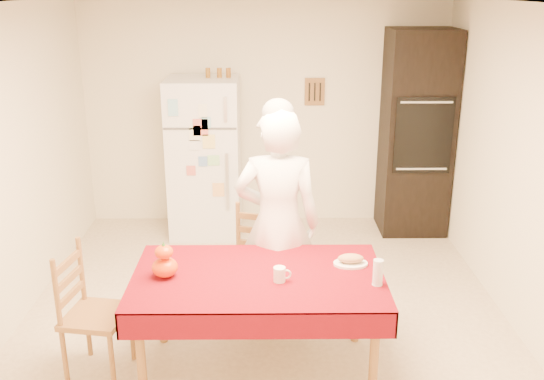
{
  "coord_description": "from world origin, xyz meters",
  "views": [
    {
      "loc": [
        0.02,
        -4.42,
        2.62
      ],
      "look_at": [
        0.06,
        0.2,
        1.05
      ],
      "focal_mm": 40.0,
      "sensor_mm": 36.0,
      "label": 1
    }
  ],
  "objects_px": {
    "refrigerator": "(205,158)",
    "coffee_mug": "(279,274)",
    "pumpkin_lower": "(165,267)",
    "bread_plate": "(351,264)",
    "seated_woman": "(278,224)",
    "chair_left": "(87,308)",
    "oven_cabinet": "(416,133)",
    "chair_far": "(255,260)",
    "dining_table": "(258,284)",
    "wine_glass": "(378,272)"
  },
  "relations": [
    {
      "from": "refrigerator",
      "to": "dining_table",
      "type": "bearing_deg",
      "value": -76.92
    },
    {
      "from": "dining_table",
      "to": "chair_far",
      "type": "relative_size",
      "value": 1.79
    },
    {
      "from": "refrigerator",
      "to": "chair_left",
      "type": "xyz_separation_m",
      "value": [
        -0.58,
        -2.6,
        -0.34
      ]
    },
    {
      "from": "chair_far",
      "to": "chair_left",
      "type": "xyz_separation_m",
      "value": [
        -1.15,
        -0.75,
        0.0
      ]
    },
    {
      "from": "refrigerator",
      "to": "seated_woman",
      "type": "bearing_deg",
      "value": -69.86
    },
    {
      "from": "refrigerator",
      "to": "dining_table",
      "type": "xyz_separation_m",
      "value": [
        0.61,
        -2.62,
        -0.16
      ]
    },
    {
      "from": "dining_table",
      "to": "chair_left",
      "type": "distance_m",
      "value": 1.2
    },
    {
      "from": "refrigerator",
      "to": "coffee_mug",
      "type": "distance_m",
      "value": 2.81
    },
    {
      "from": "refrigerator",
      "to": "wine_glass",
      "type": "height_order",
      "value": "refrigerator"
    },
    {
      "from": "dining_table",
      "to": "chair_far",
      "type": "height_order",
      "value": "chair_far"
    },
    {
      "from": "pumpkin_lower",
      "to": "chair_left",
      "type": "bearing_deg",
      "value": 176.98
    },
    {
      "from": "oven_cabinet",
      "to": "coffee_mug",
      "type": "xyz_separation_m",
      "value": [
        -1.53,
        -2.76,
        -0.29
      ]
    },
    {
      "from": "refrigerator",
      "to": "pumpkin_lower",
      "type": "distance_m",
      "value": 2.63
    },
    {
      "from": "oven_cabinet",
      "to": "dining_table",
      "type": "bearing_deg",
      "value": -122.09
    },
    {
      "from": "pumpkin_lower",
      "to": "chair_far",
      "type": "bearing_deg",
      "value": 52.95
    },
    {
      "from": "pumpkin_lower",
      "to": "bread_plate",
      "type": "height_order",
      "value": "pumpkin_lower"
    },
    {
      "from": "coffee_mug",
      "to": "refrigerator",
      "type": "bearing_deg",
      "value": 105.5
    },
    {
      "from": "oven_cabinet",
      "to": "pumpkin_lower",
      "type": "bearing_deg",
      "value": -130.62
    },
    {
      "from": "chair_left",
      "to": "pumpkin_lower",
      "type": "relative_size",
      "value": 5.41
    },
    {
      "from": "refrigerator",
      "to": "oven_cabinet",
      "type": "distance_m",
      "value": 2.29
    },
    {
      "from": "chair_left",
      "to": "pumpkin_lower",
      "type": "xyz_separation_m",
      "value": [
        0.56,
        -0.03,
        0.32
      ]
    },
    {
      "from": "pumpkin_lower",
      "to": "bread_plate",
      "type": "xyz_separation_m",
      "value": [
        1.27,
        0.16,
        -0.06
      ]
    },
    {
      "from": "coffee_mug",
      "to": "dining_table",
      "type": "bearing_deg",
      "value": 147.61
    },
    {
      "from": "coffee_mug",
      "to": "oven_cabinet",
      "type": "bearing_deg",
      "value": 60.99
    },
    {
      "from": "seated_woman",
      "to": "pumpkin_lower",
      "type": "bearing_deg",
      "value": 40.73
    },
    {
      "from": "coffee_mug",
      "to": "bread_plate",
      "type": "bearing_deg",
      "value": 25.72
    },
    {
      "from": "chair_far",
      "to": "dining_table",
      "type": "bearing_deg",
      "value": -70.93
    },
    {
      "from": "seated_woman",
      "to": "bread_plate",
      "type": "xyz_separation_m",
      "value": [
        0.5,
        -0.42,
        -0.13
      ]
    },
    {
      "from": "chair_far",
      "to": "bread_plate",
      "type": "relative_size",
      "value": 3.96
    },
    {
      "from": "refrigerator",
      "to": "chair_far",
      "type": "relative_size",
      "value": 1.79
    },
    {
      "from": "refrigerator",
      "to": "coffee_mug",
      "type": "xyz_separation_m",
      "value": [
        0.75,
        -2.71,
        -0.04
      ]
    },
    {
      "from": "seated_woman",
      "to": "pumpkin_lower",
      "type": "relative_size",
      "value": 10.26
    },
    {
      "from": "chair_left",
      "to": "pumpkin_lower",
      "type": "distance_m",
      "value": 0.65
    },
    {
      "from": "wine_glass",
      "to": "bread_plate",
      "type": "relative_size",
      "value": 0.73
    },
    {
      "from": "oven_cabinet",
      "to": "pumpkin_lower",
      "type": "height_order",
      "value": "oven_cabinet"
    },
    {
      "from": "seated_woman",
      "to": "coffee_mug",
      "type": "height_order",
      "value": "seated_woman"
    },
    {
      "from": "dining_table",
      "to": "chair_far",
      "type": "bearing_deg",
      "value": 92.51
    },
    {
      "from": "refrigerator",
      "to": "coffee_mug",
      "type": "bearing_deg",
      "value": -74.5
    },
    {
      "from": "seated_woman",
      "to": "coffee_mug",
      "type": "xyz_separation_m",
      "value": [
        0.0,
        -0.66,
        -0.09
      ]
    },
    {
      "from": "pumpkin_lower",
      "to": "bread_plate",
      "type": "relative_size",
      "value": 0.73
    },
    {
      "from": "bread_plate",
      "to": "dining_table",
      "type": "bearing_deg",
      "value": -166.81
    },
    {
      "from": "refrigerator",
      "to": "bread_plate",
      "type": "height_order",
      "value": "refrigerator"
    },
    {
      "from": "chair_far",
      "to": "bread_plate",
      "type": "height_order",
      "value": "chair_far"
    },
    {
      "from": "oven_cabinet",
      "to": "refrigerator",
      "type": "bearing_deg",
      "value": -178.82
    },
    {
      "from": "refrigerator",
      "to": "chair_far",
      "type": "xyz_separation_m",
      "value": [
        0.57,
        -1.85,
        -0.34
      ]
    },
    {
      "from": "oven_cabinet",
      "to": "chair_left",
      "type": "height_order",
      "value": "oven_cabinet"
    },
    {
      "from": "chair_far",
      "to": "oven_cabinet",
      "type": "bearing_deg",
      "value": 64.58
    },
    {
      "from": "oven_cabinet",
      "to": "wine_glass",
      "type": "height_order",
      "value": "oven_cabinet"
    },
    {
      "from": "seated_woman",
      "to": "bread_plate",
      "type": "bearing_deg",
      "value": 143.69
    },
    {
      "from": "dining_table",
      "to": "wine_glass",
      "type": "xyz_separation_m",
      "value": [
        0.78,
        -0.14,
        0.16
      ]
    }
  ]
}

